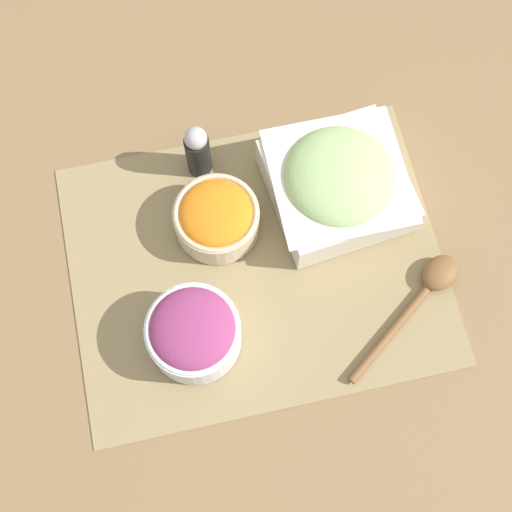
# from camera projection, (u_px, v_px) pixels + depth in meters

# --- Properties ---
(ground_plane) EXTENTS (3.00, 3.00, 0.00)m
(ground_plane) POSITION_uv_depth(u_px,v_px,m) (256.00, 264.00, 1.01)
(ground_plane) COLOR olive
(placemat) EXTENTS (0.52, 0.41, 0.00)m
(placemat) POSITION_uv_depth(u_px,v_px,m) (256.00, 264.00, 1.01)
(placemat) COLOR #937F56
(placemat) RESTS_ON ground_plane
(carrot_bowl) EXTENTS (0.12, 0.12, 0.06)m
(carrot_bowl) POSITION_uv_depth(u_px,v_px,m) (216.00, 217.00, 1.00)
(carrot_bowl) COLOR beige
(carrot_bowl) RESTS_ON placemat
(onion_bowl) EXTENTS (0.13, 0.13, 0.08)m
(onion_bowl) POSITION_uv_depth(u_px,v_px,m) (193.00, 332.00, 0.93)
(onion_bowl) COLOR silver
(onion_bowl) RESTS_ON placemat
(cucumber_bowl) EXTENTS (0.20, 0.20, 0.09)m
(cucumber_bowl) POSITION_uv_depth(u_px,v_px,m) (338.00, 182.00, 1.00)
(cucumber_bowl) COLOR silver
(cucumber_bowl) RESTS_ON placemat
(wooden_spoon) EXTENTS (0.20, 0.16, 0.02)m
(wooden_spoon) POSITION_uv_depth(u_px,v_px,m) (426.00, 290.00, 0.99)
(wooden_spoon) COLOR brown
(wooden_spoon) RESTS_ON placemat
(pepper_shaker) EXTENTS (0.04, 0.04, 0.10)m
(pepper_shaker) POSITION_uv_depth(u_px,v_px,m) (198.00, 150.00, 1.01)
(pepper_shaker) COLOR black
(pepper_shaker) RESTS_ON placemat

